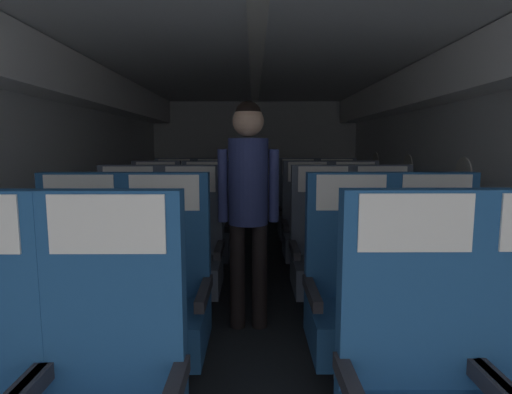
% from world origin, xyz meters
% --- Properties ---
extents(ground, '(3.78, 7.79, 0.02)m').
position_xyz_m(ground, '(0.00, 3.69, -0.01)').
color(ground, '#23282D').
extents(fuselage_shell, '(3.66, 7.44, 2.14)m').
position_xyz_m(fuselage_shell, '(0.00, 3.97, 1.55)').
color(fuselage_shell, silver).
rests_on(fuselage_shell, ground).
extents(seat_b_left_window, '(0.52, 0.51, 1.17)m').
position_xyz_m(seat_b_left_window, '(-0.99, 2.45, 0.49)').
color(seat_b_left_window, '#38383D').
rests_on(seat_b_left_window, ground).
extents(seat_b_left_aisle, '(0.52, 0.51, 1.17)m').
position_xyz_m(seat_b_left_aisle, '(-0.52, 2.44, 0.49)').
color(seat_b_left_aisle, '#38383D').
rests_on(seat_b_left_aisle, ground).
extents(seat_b_right_aisle, '(0.52, 0.51, 1.17)m').
position_xyz_m(seat_b_right_aisle, '(1.00, 2.45, 0.49)').
color(seat_b_right_aisle, '#38383D').
rests_on(seat_b_right_aisle, ground).
extents(seat_b_right_window, '(0.52, 0.51, 1.17)m').
position_xyz_m(seat_b_right_window, '(0.52, 2.44, 0.49)').
color(seat_b_right_window, '#38383D').
rests_on(seat_b_right_window, ground).
extents(seat_c_left_window, '(0.52, 0.51, 1.17)m').
position_xyz_m(seat_c_left_window, '(-1.00, 3.36, 0.49)').
color(seat_c_left_window, '#38383D').
rests_on(seat_c_left_window, ground).
extents(seat_c_left_aisle, '(0.52, 0.51, 1.17)m').
position_xyz_m(seat_c_left_aisle, '(-0.52, 3.36, 0.49)').
color(seat_c_left_aisle, '#38383D').
rests_on(seat_c_left_aisle, ground).
extents(seat_c_right_aisle, '(0.52, 0.51, 1.17)m').
position_xyz_m(seat_c_right_aisle, '(0.99, 3.38, 0.49)').
color(seat_c_right_aisle, '#38383D').
rests_on(seat_c_right_aisle, ground).
extents(seat_c_right_window, '(0.52, 0.51, 1.17)m').
position_xyz_m(seat_c_right_window, '(0.52, 3.35, 0.49)').
color(seat_c_right_window, '#38383D').
rests_on(seat_c_right_window, ground).
extents(seat_d_left_window, '(0.52, 0.51, 1.17)m').
position_xyz_m(seat_d_left_window, '(-1.01, 4.27, 0.49)').
color(seat_d_left_window, '#38383D').
rests_on(seat_d_left_window, ground).
extents(seat_d_left_aisle, '(0.52, 0.51, 1.17)m').
position_xyz_m(seat_d_left_aisle, '(-0.50, 4.29, 0.49)').
color(seat_d_left_aisle, '#38383D').
rests_on(seat_d_left_aisle, ground).
extents(seat_d_right_aisle, '(0.52, 0.51, 1.17)m').
position_xyz_m(seat_d_right_aisle, '(1.00, 4.29, 0.49)').
color(seat_d_right_aisle, '#38383D').
rests_on(seat_d_right_aisle, ground).
extents(seat_d_right_window, '(0.52, 0.51, 1.17)m').
position_xyz_m(seat_d_right_window, '(0.52, 4.28, 0.49)').
color(seat_d_right_window, '#38383D').
rests_on(seat_d_right_window, ground).
extents(seat_e_left_window, '(0.52, 0.51, 1.17)m').
position_xyz_m(seat_e_left_window, '(-1.00, 5.20, 0.49)').
color(seat_e_left_window, '#38383D').
rests_on(seat_e_left_window, ground).
extents(seat_e_left_aisle, '(0.52, 0.51, 1.17)m').
position_xyz_m(seat_e_left_aisle, '(-0.52, 5.21, 0.49)').
color(seat_e_left_aisle, '#38383D').
rests_on(seat_e_left_aisle, ground).
extents(seat_e_right_aisle, '(0.52, 0.51, 1.17)m').
position_xyz_m(seat_e_right_aisle, '(1.00, 5.18, 0.49)').
color(seat_e_right_aisle, '#38383D').
rests_on(seat_e_right_aisle, ground).
extents(seat_e_right_window, '(0.52, 0.51, 1.17)m').
position_xyz_m(seat_e_right_window, '(0.52, 5.19, 0.49)').
color(seat_e_right_window, '#38383D').
rests_on(seat_e_right_window, ground).
extents(flight_attendant, '(0.43, 0.28, 1.63)m').
position_xyz_m(flight_attendant, '(-0.06, 3.13, 1.00)').
color(flight_attendant, black).
rests_on(flight_attendant, ground).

